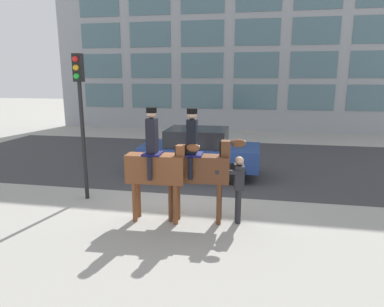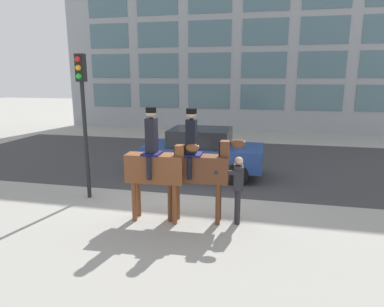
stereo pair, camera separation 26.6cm
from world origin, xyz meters
TOP-DOWN VIEW (x-y plane):
  - ground_plane at (0.00, 0.00)m, footprint 80.00×80.00m
  - road_surface at (0.00, 4.75)m, footprint 22.58×8.50m
  - office_building_facade at (0.00, 12.99)m, footprint 22.58×0.33m
  - mounted_horse_lead at (-0.43, -1.39)m, footprint 1.81×0.65m
  - mounted_horse_companion at (0.49, -1.22)m, footprint 2.02×0.65m
  - pedestrian_bystander at (1.45, -1.15)m, footprint 0.82×0.51m
  - street_car_near_lane at (-0.09, 2.60)m, footprint 4.05×1.95m
  - traffic_light at (-2.83, -0.32)m, footprint 0.24×0.29m

SIDE VIEW (x-z plane):
  - ground_plane at x=0.00m, z-range 0.00..0.00m
  - road_surface at x=0.00m, z-range 0.00..0.01m
  - street_car_near_lane at x=-0.09m, z-range 0.03..1.67m
  - pedestrian_bystander at x=1.45m, z-range 0.14..1.74m
  - mounted_horse_lead at x=-0.43m, z-range 0.01..2.72m
  - mounted_horse_companion at x=0.49m, z-range 0.03..2.72m
  - traffic_light at x=-2.83m, z-range 0.68..4.65m
  - office_building_facade at x=0.00m, z-range 0.01..15.09m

